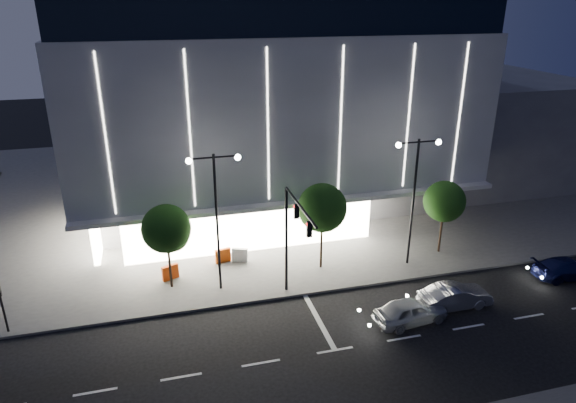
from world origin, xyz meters
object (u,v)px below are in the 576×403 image
(tree_left, at_px, (167,231))
(car_second, at_px, (455,296))
(tree_right, at_px, (444,203))
(ped_signal_far, at_px, (2,304))
(barrier_b, at_px, (240,255))
(traffic_mast, at_px, (293,229))
(barrier_a, at_px, (170,272))
(street_lamp_west, at_px, (216,203))
(car_lead, at_px, (411,311))
(car_third, at_px, (568,268))
(street_lamp_east, at_px, (415,184))
(tree_mid, at_px, (322,210))
(barrier_c, at_px, (223,256))

(tree_left, height_order, car_second, tree_left)
(tree_right, height_order, car_second, tree_right)
(ped_signal_far, height_order, barrier_b, ped_signal_far)
(traffic_mast, bearing_deg, tree_right, 17.02)
(traffic_mast, bearing_deg, barrier_a, 146.58)
(car_second, bearing_deg, barrier_a, 64.29)
(street_lamp_west, relative_size, barrier_a, 8.18)
(barrier_a, bearing_deg, traffic_mast, -55.80)
(car_lead, xyz_separation_m, barrier_b, (-8.21, 9.37, -0.09))
(car_lead, distance_m, car_third, 12.57)
(car_second, relative_size, barrier_a, 4.00)
(car_second, bearing_deg, car_third, -83.63)
(car_lead, relative_size, car_third, 0.94)
(tree_left, relative_size, car_third, 1.23)
(street_lamp_west, bearing_deg, traffic_mast, -33.65)
(ped_signal_far, height_order, car_lead, ped_signal_far)
(tree_right, relative_size, car_lead, 1.26)
(street_lamp_west, distance_m, car_second, 15.30)
(street_lamp_east, height_order, ped_signal_far, street_lamp_east)
(tree_left, height_order, tree_mid, tree_mid)
(car_lead, bearing_deg, barrier_a, 51.18)
(ped_signal_far, distance_m, car_third, 34.56)
(car_lead, height_order, barrier_a, car_lead)
(street_lamp_west, bearing_deg, barrier_b, 60.39)
(tree_right, bearing_deg, tree_left, 180.00)
(ped_signal_far, bearing_deg, barrier_a, 21.07)
(tree_mid, bearing_deg, tree_left, -180.00)
(traffic_mast, xyz_separation_m, barrier_a, (-7.01, 4.62, -4.38))
(tree_right, distance_m, barrier_c, 15.90)
(traffic_mast, xyz_separation_m, barrier_b, (-2.20, 5.82, -4.38))
(traffic_mast, height_order, barrier_b, traffic_mast)
(street_lamp_east, height_order, tree_mid, street_lamp_east)
(street_lamp_west, xyz_separation_m, car_lead, (10.00, -6.21, -5.21))
(street_lamp_east, distance_m, car_second, 7.58)
(street_lamp_west, distance_m, car_lead, 12.87)
(traffic_mast, bearing_deg, car_lead, -30.56)
(tree_mid, xyz_separation_m, barrier_c, (-6.38, 2.37, -3.68))
(street_lamp_west, height_order, street_lamp_east, same)
(ped_signal_far, bearing_deg, tree_right, 5.14)
(tree_right, height_order, barrier_a, tree_right)
(ped_signal_far, xyz_separation_m, tree_left, (9.03, 2.52, 2.15))
(tree_left, distance_m, car_second, 17.83)
(street_lamp_east, relative_size, ped_signal_far, 3.00)
(tree_left, bearing_deg, street_lamp_west, -18.94)
(tree_left, relative_size, car_second, 1.30)
(barrier_c, bearing_deg, street_lamp_west, -114.90)
(tree_mid, bearing_deg, car_third, -18.97)
(ped_signal_far, distance_m, barrier_a, 9.72)
(tree_right, relative_size, barrier_a, 5.01)
(car_lead, relative_size, barrier_c, 3.97)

